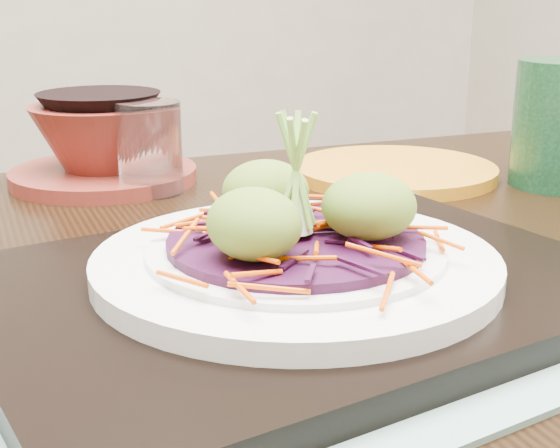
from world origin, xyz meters
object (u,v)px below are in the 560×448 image
dining_table (254,396)px  terracotta_bowl_set (102,148)px  water_glass (150,148)px  white_plate (296,262)px  serving_tray (295,287)px  yellow_plate (394,171)px

dining_table → terracotta_bowl_set: (-0.02, 0.30, 0.13)m
water_glass → terracotta_bowl_set: 0.07m
water_glass → terracotta_bowl_set: bearing=115.1°
water_glass → white_plate: bearing=-92.5°
serving_tray → water_glass: bearing=83.9°
terracotta_bowl_set → water_glass: bearing=-64.9°
white_plate → water_glass: size_ratio=2.84×
water_glass → yellow_plate: water_glass is taller
dining_table → white_plate: size_ratio=4.94×
yellow_plate → dining_table: bearing=-143.8°
serving_tray → dining_table: bearing=85.1°
dining_table → yellow_plate: (0.25, 0.18, 0.10)m
dining_table → white_plate: 0.14m
dining_table → yellow_plate: size_ratio=5.82×
water_glass → terracotta_bowl_set: (-0.03, 0.06, -0.01)m
white_plate → terracotta_bowl_set: size_ratio=1.17×
water_glass → terracotta_bowl_set: water_glass is taller
terracotta_bowl_set → yellow_plate: size_ratio=1.01×
terracotta_bowl_set → yellow_plate: terracotta_bowl_set is taller
water_glass → dining_table: bearing=-92.8°
dining_table → serving_tray: serving_tray is taller
white_plate → water_glass: water_glass is taller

